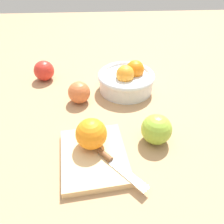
% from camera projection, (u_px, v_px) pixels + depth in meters
% --- Properties ---
extents(ground_plane, '(2.40, 2.40, 0.00)m').
position_uv_depth(ground_plane, '(87.00, 120.00, 0.71)').
color(ground_plane, tan).
extents(bowl, '(0.20, 0.20, 0.10)m').
position_uv_depth(bowl, '(127.00, 79.00, 0.82)').
color(bowl, silver).
rests_on(bowl, ground_plane).
extents(cutting_board, '(0.22, 0.18, 0.02)m').
position_uv_depth(cutting_board, '(94.00, 156.00, 0.59)').
color(cutting_board, '#DBB77F').
rests_on(cutting_board, ground_plane).
extents(orange_on_board, '(0.08, 0.08, 0.08)m').
position_uv_depth(orange_on_board, '(91.00, 134.00, 0.58)').
color(orange_on_board, orange).
rests_on(orange_on_board, cutting_board).
extents(knife, '(0.13, 0.11, 0.01)m').
position_uv_depth(knife, '(114.00, 163.00, 0.55)').
color(knife, silver).
rests_on(knife, cutting_board).
extents(apple_front_left, '(0.08, 0.08, 0.08)m').
position_uv_depth(apple_front_left, '(44.00, 71.00, 0.89)').
color(apple_front_left, red).
rests_on(apple_front_left, ground_plane).
extents(apple_back_right, '(0.08, 0.08, 0.08)m').
position_uv_depth(apple_back_right, '(156.00, 129.00, 0.62)').
color(apple_back_right, '#8EB738').
rests_on(apple_back_right, ground_plane).
extents(apple_mid_left, '(0.07, 0.07, 0.07)m').
position_uv_depth(apple_mid_left, '(79.00, 92.00, 0.77)').
color(apple_mid_left, '#CC6638').
rests_on(apple_mid_left, ground_plane).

